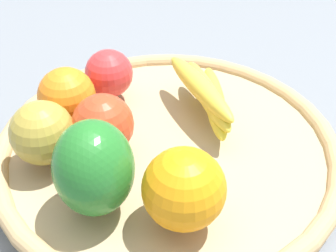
# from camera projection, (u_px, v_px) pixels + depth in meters

# --- Properties ---
(ground_plane) EXTENTS (2.40, 2.40, 0.00)m
(ground_plane) POSITION_uv_depth(u_px,v_px,m) (168.00, 160.00, 0.59)
(ground_plane) COLOR slate
(ground_plane) RESTS_ON ground
(basket) EXTENTS (0.43, 0.43, 0.04)m
(basket) POSITION_uv_depth(u_px,v_px,m) (168.00, 150.00, 0.57)
(basket) COLOR tan
(basket) RESTS_ON ground_plane
(apple_2) EXTENTS (0.09, 0.09, 0.07)m
(apple_2) POSITION_uv_depth(u_px,v_px,m) (103.00, 124.00, 0.53)
(apple_2) COLOR #CE4223
(apple_2) RESTS_ON basket
(banana_bunch) EXTENTS (0.15, 0.14, 0.05)m
(banana_bunch) POSITION_uv_depth(u_px,v_px,m) (208.00, 94.00, 0.59)
(banana_bunch) COLOR yellow
(banana_bunch) RESTS_ON basket
(bell_pepper) EXTENTS (0.12, 0.12, 0.10)m
(bell_pepper) POSITION_uv_depth(u_px,v_px,m) (94.00, 168.00, 0.45)
(bell_pepper) COLOR #257529
(bell_pepper) RESTS_ON basket
(apple_0) EXTENTS (0.09, 0.09, 0.06)m
(apple_0) POSITION_uv_depth(u_px,v_px,m) (109.00, 73.00, 0.62)
(apple_0) COLOR red
(apple_0) RESTS_ON basket
(orange_0) EXTENTS (0.11, 0.11, 0.08)m
(orange_0) POSITION_uv_depth(u_px,v_px,m) (184.00, 189.00, 0.44)
(orange_0) COLOR orange
(orange_0) RESTS_ON basket
(orange_1) EXTENTS (0.10, 0.10, 0.07)m
(orange_1) POSITION_uv_depth(u_px,v_px,m) (67.00, 96.00, 0.57)
(orange_1) COLOR orange
(orange_1) RESTS_ON basket
(apple_1) EXTENTS (0.10, 0.10, 0.07)m
(apple_1) POSITION_uv_depth(u_px,v_px,m) (42.00, 133.00, 0.51)
(apple_1) COLOR #AB9438
(apple_1) RESTS_ON basket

